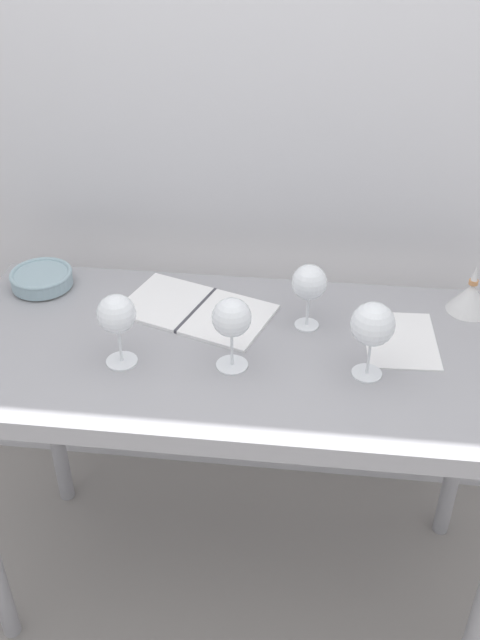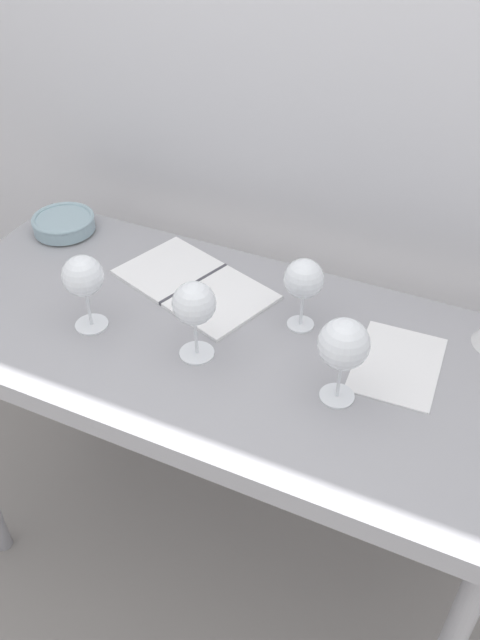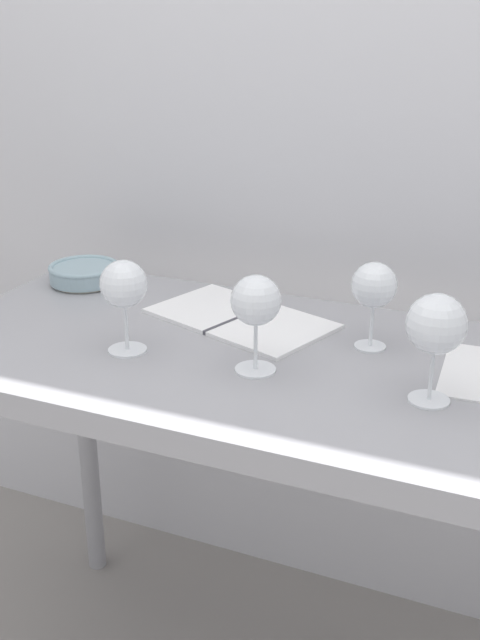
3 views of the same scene
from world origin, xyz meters
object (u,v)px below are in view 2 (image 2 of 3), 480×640
Objects in this scene: wine_glass_near_right at (344,346)px; open_notebook at (194,284)px; wine_glass_near_center at (194,305)px; tasting_sheet_upper at (397,364)px; wine_glass_near_left at (83,278)px; tasting_bowl at (64,223)px; wine_glass_far_right at (304,280)px.

wine_glass_near_right is 0.44× the size of open_notebook.
wine_glass_near_center is 0.44m from tasting_sheet_upper.
wine_glass_near_left is 1.08× the size of tasting_bowl.
wine_glass_near_left is (-0.26, -0.02, -0.00)m from wine_glass_near_center.
tasting_sheet_upper is 1.40× the size of tasting_bowl.
tasting_sheet_upper is at bearing 20.34° from wine_glass_near_center.
wine_glass_far_right is 0.73× the size of tasting_sheet_upper.
wine_glass_near_right reaches higher than wine_glass_near_center.
wine_glass_near_center is 0.42× the size of open_notebook.
wine_glass_far_right is 0.26m from tasting_sheet_upper.
wine_glass_near_right reaches higher than tasting_sheet_upper.
wine_glass_far_right is 0.40× the size of open_notebook.
wine_glass_far_right is at bearing -8.06° from tasting_bowl.
wine_glass_near_left is 0.47m from wine_glass_far_right.
tasting_sheet_upper is at bearing -8.86° from wine_glass_far_right.
wine_glass_near_right is 1.10× the size of wine_glass_far_right.
wine_glass_far_right is at bearing 12.82° from open_notebook.
tasting_bowl is at bearing 134.55° from wine_glass_near_left.
wine_glass_near_left is 1.06× the size of wine_glass_far_right.
wine_glass_near_left reaches higher than open_notebook.
wine_glass_near_center is at bearing 3.38° from wine_glass_near_left.
wine_glass_far_right is at bearing 25.03° from wine_glass_near_left.
tasting_sheet_upper is at bearing 11.64° from open_notebook.
open_notebook is 2.56× the size of tasting_bowl.
tasting_bowl is at bearing 152.78° from wine_glass_near_center.
open_notebook is at bearing 173.76° from wine_glass_far_right.
wine_glass_near_left is at bearing -176.62° from wine_glass_near_center.
wine_glass_near_center is 1.08× the size of tasting_bowl.
wine_glass_far_right is 0.74m from tasting_bowl.
wine_glass_near_center is 0.96× the size of wine_glass_near_right.
wine_glass_far_right reaches higher than open_notebook.
wine_glass_far_right is 1.03× the size of tasting_bowl.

